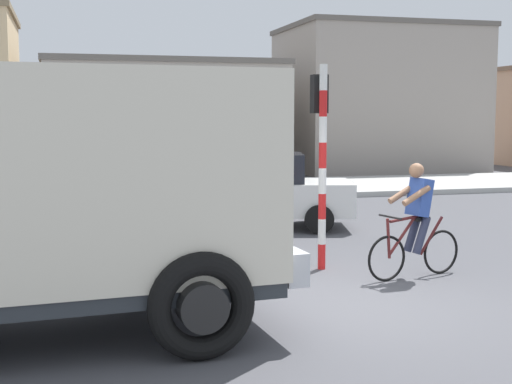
{
  "coord_description": "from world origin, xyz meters",
  "views": [
    {
      "loc": [
        -3.57,
        -8.43,
        2.44
      ],
      "look_at": [
        -0.61,
        2.5,
        1.2
      ],
      "focal_mm": 50.13,
      "sensor_mm": 36.0,
      "label": 1
    }
  ],
  "objects_px": {
    "traffic_light_pole": "(321,138)",
    "cyclist": "(416,220)",
    "car_red_near": "(256,190)",
    "truck_foreground": "(26,187)",
    "pedestrian_near_kerb": "(113,182)"
  },
  "relations": [
    {
      "from": "traffic_light_pole",
      "to": "cyclist",
      "type": "bearing_deg",
      "value": -40.86
    },
    {
      "from": "cyclist",
      "to": "car_red_near",
      "type": "relative_size",
      "value": 0.4
    },
    {
      "from": "truck_foreground",
      "to": "pedestrian_near_kerb",
      "type": "distance_m",
      "value": 9.23
    },
    {
      "from": "car_red_near",
      "to": "pedestrian_near_kerb",
      "type": "xyz_separation_m",
      "value": [
        -2.86,
        2.32,
        0.03
      ]
    },
    {
      "from": "car_red_near",
      "to": "traffic_light_pole",
      "type": "bearing_deg",
      "value": -91.0
    },
    {
      "from": "traffic_light_pole",
      "to": "pedestrian_near_kerb",
      "type": "height_order",
      "value": "traffic_light_pole"
    },
    {
      "from": "truck_foreground",
      "to": "car_red_near",
      "type": "relative_size",
      "value": 1.3
    },
    {
      "from": "traffic_light_pole",
      "to": "pedestrian_near_kerb",
      "type": "relative_size",
      "value": 1.98
    },
    {
      "from": "car_red_near",
      "to": "pedestrian_near_kerb",
      "type": "distance_m",
      "value": 3.68
    },
    {
      "from": "traffic_light_pole",
      "to": "car_red_near",
      "type": "bearing_deg",
      "value": 89.0
    },
    {
      "from": "traffic_light_pole",
      "to": "car_red_near",
      "type": "distance_m",
      "value": 4.37
    },
    {
      "from": "cyclist",
      "to": "car_red_near",
      "type": "height_order",
      "value": "cyclist"
    },
    {
      "from": "car_red_near",
      "to": "pedestrian_near_kerb",
      "type": "height_order",
      "value": "pedestrian_near_kerb"
    },
    {
      "from": "traffic_light_pole",
      "to": "pedestrian_near_kerb",
      "type": "xyz_separation_m",
      "value": [
        -2.78,
        6.5,
        -1.22
      ]
    },
    {
      "from": "cyclist",
      "to": "pedestrian_near_kerb",
      "type": "height_order",
      "value": "cyclist"
    }
  ]
}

